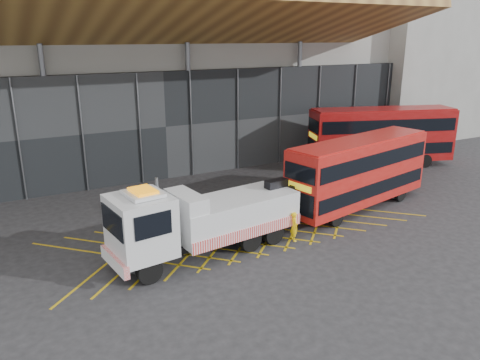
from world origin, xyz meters
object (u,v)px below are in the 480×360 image
bus_second (381,134)px  recovery_truck (202,219)px  bus_towed (359,170)px  worker (294,226)px

bus_second → recovery_truck: bearing=-138.9°
bus_towed → recovery_truck: bearing=175.4°
recovery_truck → bus_second: 21.53m
bus_towed → worker: bus_towed is taller
recovery_truck → bus_towed: (11.35, 1.46, 0.59)m
bus_towed → worker: size_ratio=6.97×
recovery_truck → bus_second: bus_second is taller
bus_towed → bus_second: (8.51, 6.83, 0.20)m
bus_towed → worker: bearing=-172.2°
bus_towed → bus_second: size_ratio=0.93×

